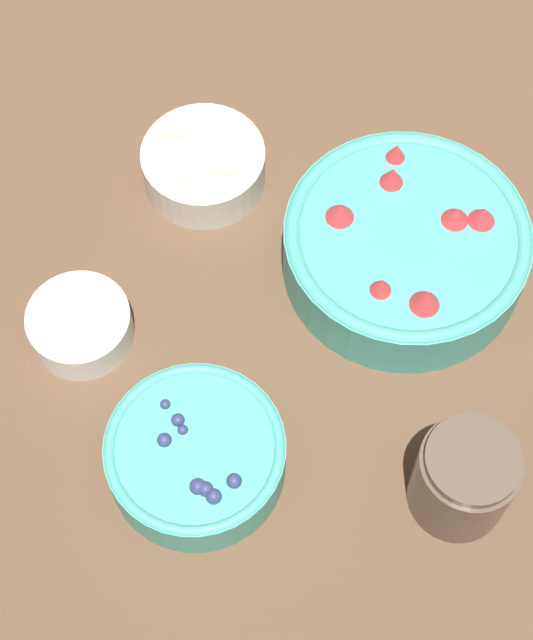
{
  "coord_description": "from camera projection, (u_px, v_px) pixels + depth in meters",
  "views": [
    {
      "loc": [
        -0.19,
        0.49,
        1.0
      ],
      "look_at": [
        -0.04,
        0.03,
        0.05
      ],
      "focal_mm": 60.0,
      "sensor_mm": 36.0,
      "label": 1
    }
  ],
  "objects": [
    {
      "name": "ground_plane",
      "position": [
        241.0,
        307.0,
        1.13
      ],
      "size": [
        4.0,
        4.0,
        0.0
      ],
      "primitive_type": "plane",
      "color": "brown"
    },
    {
      "name": "bowl_strawberries",
      "position": [
        406.0,
        245.0,
        1.11
      ],
      "size": [
        0.26,
        0.26,
        0.09
      ],
      "color": "#47AD9E",
      "rests_on": "ground_plane"
    },
    {
      "name": "jar_chocolate",
      "position": [
        463.0,
        479.0,
        0.99
      ],
      "size": [
        0.09,
        0.09,
        0.11
      ],
      "color": "brown",
      "rests_on": "ground_plane"
    },
    {
      "name": "bowl_bananas",
      "position": [
        203.0,
        163.0,
        1.17
      ],
      "size": [
        0.14,
        0.14,
        0.05
      ],
      "color": "silver",
      "rests_on": "ground_plane"
    },
    {
      "name": "bowl_blueberries",
      "position": [
        196.0,
        455.0,
        1.02
      ],
      "size": [
        0.17,
        0.17,
        0.06
      ],
      "color": "#47AD9E",
      "rests_on": "ground_plane"
    },
    {
      "name": "bowl_cream",
      "position": [
        80.0,
        323.0,
        1.09
      ],
      "size": [
        0.11,
        0.11,
        0.05
      ],
      "color": "white",
      "rests_on": "ground_plane"
    }
  ]
}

